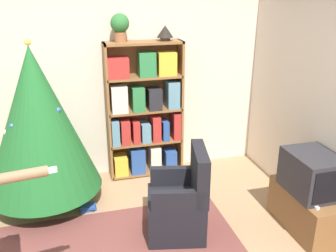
{
  "coord_description": "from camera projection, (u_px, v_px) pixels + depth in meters",
  "views": [
    {
      "loc": [
        -0.55,
        -2.45,
        2.39
      ],
      "look_at": [
        0.38,
        0.97,
        1.05
      ],
      "focal_mm": 40.0,
      "sensor_mm": 36.0,
      "label": 1
    }
  ],
  "objects": [
    {
      "name": "wall_back",
      "position": [
        113.0,
        77.0,
        4.72
      ],
      "size": [
        8.0,
        0.1,
        2.6
      ],
      "color": "beige",
      "rests_on": "ground_plane"
    },
    {
      "name": "bookshelf",
      "position": [
        144.0,
        114.0,
        4.78
      ],
      "size": [
        0.97,
        0.27,
        1.76
      ],
      "color": "brown",
      "rests_on": "ground_plane"
    },
    {
      "name": "tv_stand",
      "position": [
        307.0,
        210.0,
        3.85
      ],
      "size": [
        0.41,
        0.84,
        0.43
      ],
      "color": "brown",
      "rests_on": "ground_plane"
    },
    {
      "name": "television",
      "position": [
        312.0,
        173.0,
        3.7
      ],
      "size": [
        0.44,
        0.57,
        0.41
      ],
      "color": "#28282D",
      "rests_on": "tv_stand"
    },
    {
      "name": "game_remote",
      "position": [
        314.0,
        205.0,
        3.52
      ],
      "size": [
        0.04,
        0.12,
        0.02
      ],
      "color": "white",
      "rests_on": "tv_stand"
    },
    {
      "name": "christmas_tree",
      "position": [
        38.0,
        121.0,
        4.01
      ],
      "size": [
        1.26,
        1.26,
        1.89
      ],
      "color": "#4C3323",
      "rests_on": "ground_plane"
    },
    {
      "name": "armchair",
      "position": [
        180.0,
        205.0,
        3.75
      ],
      "size": [
        0.68,
        0.67,
        0.92
      ],
      "rotation": [
        0.0,
        0.0,
        -1.78
      ],
      "color": "black",
      "rests_on": "ground_plane"
    },
    {
      "name": "potted_plant",
      "position": [
        120.0,
        26.0,
        4.33
      ],
      "size": [
        0.22,
        0.22,
        0.33
      ],
      "color": "#935B38",
      "rests_on": "bookshelf"
    },
    {
      "name": "table_lamp",
      "position": [
        165.0,
        32.0,
        4.49
      ],
      "size": [
        0.2,
        0.2,
        0.18
      ],
      "color": "#473828",
      "rests_on": "bookshelf"
    },
    {
      "name": "book_pile_near_tree",
      "position": [
        88.0,
        208.0,
        4.22
      ],
      "size": [
        0.19,
        0.16,
        0.06
      ],
      "color": "#284C93",
      "rests_on": "ground_plane"
    }
  ]
}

